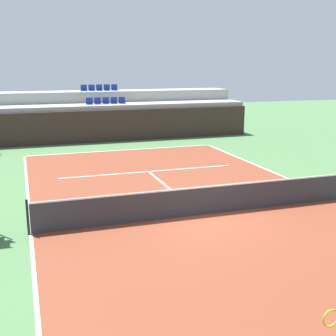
{
  "coord_description": "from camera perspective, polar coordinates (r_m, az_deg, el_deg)",
  "views": [
    {
      "loc": [
        -5.47,
        -12.81,
        4.88
      ],
      "look_at": [
        -0.51,
        2.0,
        1.2
      ],
      "focal_mm": 46.99,
      "sensor_mm": 36.0,
      "label": 1
    }
  ],
  "objects": [
    {
      "name": "ground_plane",
      "position": [
        14.76,
        4.38,
        -6.09
      ],
      "size": [
        80.0,
        80.0,
        0.0
      ],
      "primitive_type": "plane",
      "color": "#477042"
    },
    {
      "name": "centre_service_line",
      "position": [
        17.61,
        0.34,
        -2.79
      ],
      "size": [
        0.1,
        6.4,
        0.0
      ],
      "primitive_type": "cube",
      "color": "white",
      "rests_on": "court_surface"
    },
    {
      "name": "court_surface",
      "position": [
        14.76,
        4.38,
        -6.07
      ],
      "size": [
        11.0,
        24.0,
        0.01
      ],
      "primitive_type": "cube",
      "color": "brown",
      "rests_on": "ground_plane"
    },
    {
      "name": "service_line_far",
      "position": [
        20.56,
        -2.53,
        -0.45
      ],
      "size": [
        8.26,
        0.1,
        0.0
      ],
      "primitive_type": "cube",
      "color": "white",
      "rests_on": "court_surface"
    },
    {
      "name": "seating_row_lower",
      "position": [
        30.06,
        -8.04,
        8.47
      ],
      "size": [
        2.64,
        0.44,
        0.44
      ],
      "color": "navy",
      "rests_on": "stands_tier_lower"
    },
    {
      "name": "seating_row_upper",
      "position": [
        32.37,
        -8.88,
        10.1
      ],
      "size": [
        2.64,
        0.44,
        0.44
      ],
      "color": "navy",
      "rests_on": "stands_tier_upper"
    },
    {
      "name": "stands_tier_upper",
      "position": [
        32.4,
        -8.75,
        7.17
      ],
      "size": [
        19.17,
        2.4,
        3.06
      ],
      "primitive_type": "cube",
      "color": "#9E9E99",
      "rests_on": "ground_plane"
    },
    {
      "name": "sideline_left",
      "position": [
        13.71,
        -17.36,
        -8.18
      ],
      "size": [
        0.1,
        24.0,
        0.0
      ],
      "primitive_type": "cube",
      "color": "white",
      "rests_on": "court_surface"
    },
    {
      "name": "stands_tier_lower",
      "position": [
        30.1,
        -7.93,
        6.02
      ],
      "size": [
        19.17,
        2.4,
        2.32
      ],
      "primitive_type": "cube",
      "color": "#9E9E99",
      "rests_on": "ground_plane"
    },
    {
      "name": "tennis_net",
      "position": [
        14.6,
        4.41,
        -4.2
      ],
      "size": [
        11.08,
        0.08,
        1.07
      ],
      "color": "black",
      "rests_on": "court_surface"
    },
    {
      "name": "baseline_far",
      "position": [
        25.82,
        -5.94,
        2.31
      ],
      "size": [
        11.0,
        0.1,
        0.0
      ],
      "primitive_type": "cube",
      "color": "white",
      "rests_on": "court_surface"
    },
    {
      "name": "back_wall",
      "position": [
        28.8,
        -7.41,
        5.44
      ],
      "size": [
        19.17,
        0.3,
        2.04
      ],
      "primitive_type": "cube",
      "color": "#33231E",
      "rests_on": "ground_plane"
    }
  ]
}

